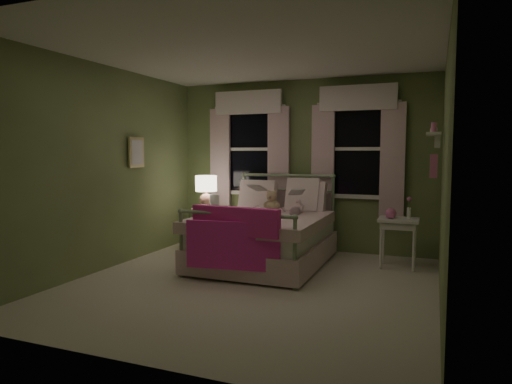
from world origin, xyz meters
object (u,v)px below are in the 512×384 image
at_px(teddy_bear, 272,203).
at_px(nightstand_right, 399,226).
at_px(bed, 266,236).
at_px(nightstand_left, 207,223).
at_px(child_right, 295,193).
at_px(table_lamp, 206,188).
at_px(child_left, 258,192).

height_order(teddy_bear, nightstand_right, teddy_bear).
height_order(bed, teddy_bear, bed).
bearing_deg(nightstand_left, bed, -21.83).
relative_size(child_right, nightstand_left, 1.12).
distance_m(teddy_bear, table_lamp, 1.15).
distance_m(nightstand_left, table_lamp, 0.54).
distance_m(bed, child_right, 0.76).
height_order(teddy_bear, table_lamp, table_lamp).
distance_m(child_left, nightstand_right, 2.00).
xyz_separation_m(child_right, table_lamp, (-1.40, 0.02, 0.02)).
distance_m(bed, teddy_bear, 0.50).
distance_m(child_left, child_right, 0.56).
bearing_deg(table_lamp, nightstand_left, -90.00).
xyz_separation_m(nightstand_left, table_lamp, (0.00, 0.00, 0.54)).
xyz_separation_m(child_left, nightstand_left, (-0.84, 0.02, -0.52)).
bearing_deg(nightstand_right, teddy_bear, -174.80).
xyz_separation_m(child_left, teddy_bear, (0.28, -0.16, -0.14)).
relative_size(bed, nightstand_left, 3.13).
bearing_deg(bed, table_lamp, 158.17).
relative_size(nightstand_left, nightstand_right, 1.02).
relative_size(bed, table_lamp, 4.18).
height_order(nightstand_left, table_lamp, table_lamp).
relative_size(teddy_bear, nightstand_left, 0.50).
distance_m(child_right, nightstand_left, 1.50).
xyz_separation_m(bed, teddy_bear, (-0.01, 0.27, 0.42)).
height_order(teddy_bear, nightstand_left, teddy_bear).
bearing_deg(nightstand_left, teddy_bear, -9.01).
relative_size(child_right, teddy_bear, 2.24).
bearing_deg(bed, nightstand_left, 158.17).
bearing_deg(child_left, nightstand_left, -22.58).
bearing_deg(teddy_bear, bed, -88.85).
bearing_deg(teddy_bear, nightstand_left, 170.99).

